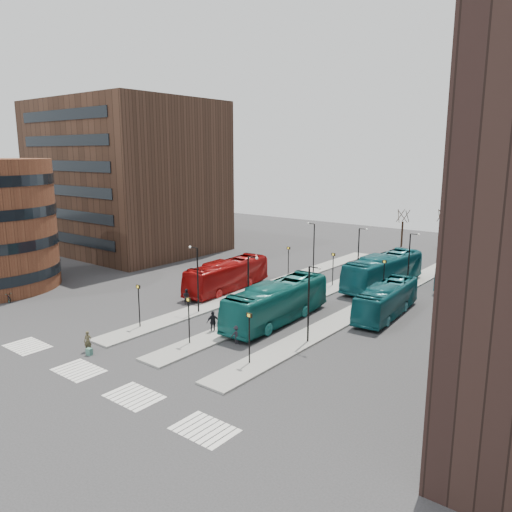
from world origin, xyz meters
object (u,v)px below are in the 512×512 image
Objects in this scene: suitcase at (89,352)px; bicycle_far at (6,297)px; commuter_c at (237,335)px; teal_bus_a at (277,302)px; teal_bus_d at (456,269)px; teal_bus_c at (387,300)px; teal_bus_b at (383,271)px; commuter_b at (213,322)px; red_bus at (227,275)px; traveller at (88,341)px; commuter_a at (186,296)px.

bicycle_far is (-18.29, 2.63, 0.20)m from suitcase.
commuter_c is (7.07, 8.46, 0.50)m from suitcase.
teal_bus_d is at bearing 68.09° from teal_bus_a.
teal_bus_c reaches higher than suitcase.
teal_bus_b is 10.16m from teal_bus_c.
teal_bus_a is 16.85m from teal_bus_b.
teal_bus_d is 30.53m from commuter_c.
suitcase is 9.91m from commuter_b.
teal_bus_a is (10.25, -4.95, 0.13)m from red_bus.
red_bus is 11.38m from teal_bus_a.
traveller is at bearing 139.45° from suitcase.
suitcase is at bearing -68.19° from traveller.
teal_bus_a reaches higher than bicycle_far.
suitcase is 13.82m from commuter_a.
traveller is at bearing -103.48° from teal_bus_b.
teal_bus_c is 0.90× the size of teal_bus_d.
red_bus is at bearing -133.66° from teal_bus_b.
red_bus is at bearing 59.24° from traveller.
suitcase is 20.05m from red_bus.
commuter_b is at bearing 137.06° from commuter_a.
red_bus is at bearing -42.12° from bicycle_far.
commuter_c is at bearing -113.54° from teal_bus_d.
teal_bus_c is at bearing 4.59° from red_bus.
bicycle_far is (-22.20, -6.45, -0.47)m from commuter_b.
commuter_c is (3.16, -0.62, -0.17)m from commuter_b.
commuter_a is at bearing -55.64° from bicycle_far.
teal_bus_c is at bearing -165.86° from commuter_a.
red_bus is at bearing -101.90° from commuter_a.
teal_bus_b is 8.34× the size of traveller.
teal_bus_b reaches higher than commuter_b.
suitcase is 0.92m from traveller.
teal_bus_b is (8.77, 31.35, 1.58)m from suitcase.
commuter_c is (-7.55, -29.57, -0.91)m from teal_bus_d.
commuter_c is 0.86× the size of bicycle_far.
teal_bus_a is 8.08× the size of traveller.
teal_bus_c reaches higher than bicycle_far.
teal_bus_a is at bearing -118.63° from teal_bus_d.
teal_bus_c is 25.93m from traveller.
teal_bus_b is at bearing -140.29° from commuter_c.
commuter_a is (-3.00, 12.96, -0.02)m from traveller.
teal_bus_a reaches higher than red_bus.
red_bus is 6.37m from commuter_a.
teal_bus_d reaches higher than red_bus.
teal_bus_d is at bearing 52.19° from teal_bus_b.
teal_bus_c is 5.77× the size of commuter_b.
teal_bus_b reaches higher than teal_bus_a.
traveller is 0.85× the size of commuter_b.
teal_bus_b is at bearing 79.39° from teal_bus_a.
teal_bus_b is (12.62, 11.73, 0.19)m from red_bus.
teal_bus_a is 6.34m from commuter_c.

